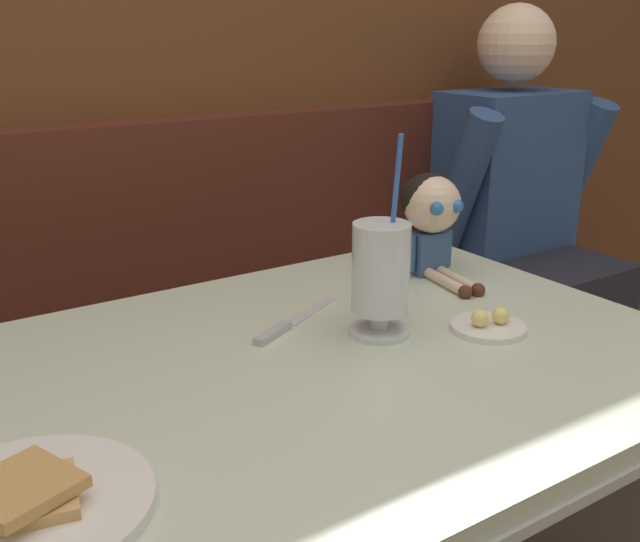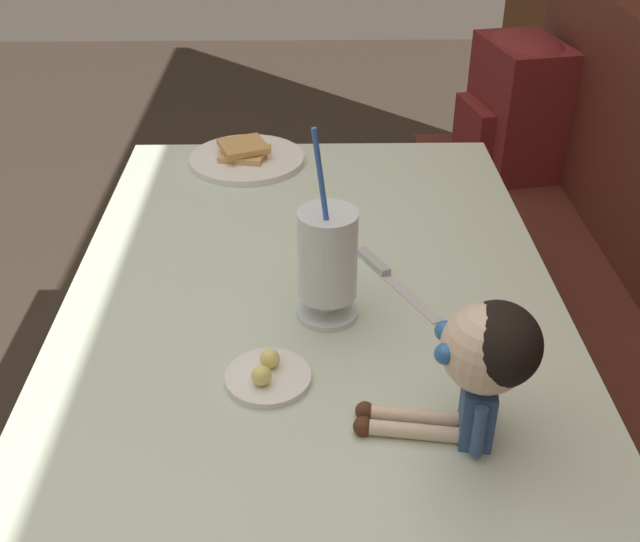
{
  "view_description": "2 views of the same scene",
  "coord_description": "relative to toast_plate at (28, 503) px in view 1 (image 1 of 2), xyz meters",
  "views": [
    {
      "loc": [
        -0.55,
        -0.64,
        1.2
      ],
      "look_at": [
        0.03,
        0.24,
        0.85
      ],
      "focal_mm": 41.37,
      "sensor_mm": 36.0,
      "label": 1
    },
    {
      "loc": [
        1.08,
        0.17,
        1.44
      ],
      "look_at": [
        0.04,
        0.19,
        0.77
      ],
      "focal_mm": 42.74,
      "sensor_mm": 36.0,
      "label": 2
    }
  ],
  "objects": [
    {
      "name": "wood_panel_wall",
      "position": [
        0.45,
        1.01,
        0.45
      ],
      "size": [
        4.4,
        0.08,
        2.4
      ],
      "primitive_type": "cube",
      "color": "brown",
      "rests_on": "ground"
    },
    {
      "name": "booth_bench",
      "position": [
        0.45,
        0.77,
        -0.42
      ],
      "size": [
        2.6,
        0.48,
        1.0
      ],
      "color": "#512319",
      "rests_on": "ground"
    },
    {
      "name": "diner_table",
      "position": [
        0.45,
        0.14,
        -0.21
      ],
      "size": [
        1.11,
        0.81,
        0.74
      ],
      "color": "beige",
      "rests_on": "ground"
    },
    {
      "name": "toast_plate",
      "position": [
        0.0,
        0.0,
        0.0
      ],
      "size": [
        0.25,
        0.25,
        0.04
      ],
      "color": "white",
      "rests_on": "diner_table"
    },
    {
      "name": "milkshake_glass",
      "position": [
        0.57,
        0.16,
        0.09
      ],
      "size": [
        0.1,
        0.1,
        0.32
      ],
      "color": "silver",
      "rests_on": "diner_table"
    },
    {
      "name": "butter_saucer",
      "position": [
        0.72,
        0.08,
        -0.0
      ],
      "size": [
        0.12,
        0.12,
        0.04
      ],
      "color": "white",
      "rests_on": "diner_table"
    },
    {
      "name": "butter_knife",
      "position": [
        0.45,
        0.26,
        -0.01
      ],
      "size": [
        0.22,
        0.12,
        0.01
      ],
      "color": "silver",
      "rests_on": "diner_table"
    },
    {
      "name": "seated_doll",
      "position": [
        0.83,
        0.34,
        0.12
      ],
      "size": [
        0.13,
        0.23,
        0.2
      ],
      "color": "#385689",
      "rests_on": "diner_table"
    },
    {
      "name": "diner_patron",
      "position": [
        1.49,
        0.72,
        -0.01
      ],
      "size": [
        0.55,
        0.48,
        0.81
      ],
      "color": "#2D4C7F",
      "rests_on": "booth_bench"
    }
  ]
}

